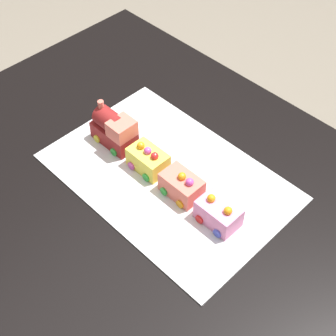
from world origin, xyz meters
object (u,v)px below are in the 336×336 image
at_px(cake_car_hopper_bubblegum, 218,213).
at_px(cake_car_gondola_lemon, 148,160).
at_px(dining_table, 162,219).
at_px(cake_car_caboose_coral, 182,186).
at_px(cake_locomotive, 114,130).

bearing_deg(cake_car_hopper_bubblegum, cake_car_gondola_lemon, 180.00).
bearing_deg(dining_table, cake_car_gondola_lemon, 158.33).
relative_size(dining_table, cake_car_caboose_coral, 14.00).
bearing_deg(cake_locomotive, cake_car_caboose_coral, 0.00).
height_order(dining_table, cake_car_hopper_bubblegum, cake_car_hopper_bubblegum).
xyz_separation_m(cake_car_caboose_coral, cake_car_hopper_bubblegum, (0.12, 0.00, 0.00)).
distance_m(cake_car_caboose_coral, cake_car_hopper_bubblegum, 0.12).
bearing_deg(cake_locomotive, dining_table, -8.74).
height_order(dining_table, cake_car_caboose_coral, cake_car_caboose_coral).
xyz_separation_m(dining_table, cake_car_gondola_lemon, (-0.08, 0.03, 0.14)).
xyz_separation_m(cake_locomotive, cake_car_caboose_coral, (0.25, 0.00, -0.02)).
bearing_deg(cake_car_gondola_lemon, cake_car_caboose_coral, 0.00).
distance_m(dining_table, cake_car_caboose_coral, 0.15).
height_order(cake_locomotive, cake_car_gondola_lemon, cake_locomotive).
distance_m(dining_table, cake_car_hopper_bubblegum, 0.21).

